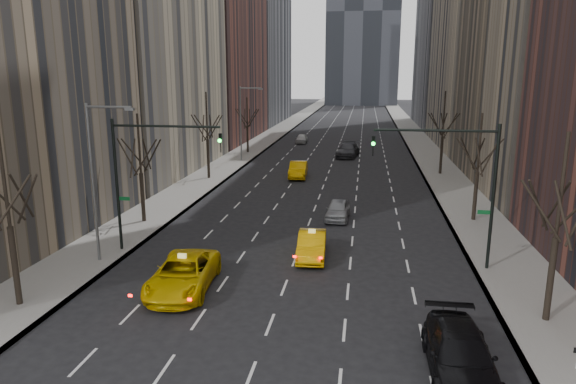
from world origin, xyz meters
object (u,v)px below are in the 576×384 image
at_px(taxi_suv, 183,274).
at_px(silver_sedan_ahead, 338,210).
at_px(taxi_sedan, 312,245).
at_px(parked_suv_black, 460,355).

bearing_deg(taxi_suv, silver_sedan_ahead, 59.46).
bearing_deg(taxi_suv, taxi_sedan, 39.37).
bearing_deg(silver_sedan_ahead, parked_suv_black, -72.19).
distance_m(taxi_sedan, silver_sedan_ahead, 8.59).
bearing_deg(silver_sedan_ahead, taxi_sedan, -94.79).
xyz_separation_m(taxi_sedan, silver_sedan_ahead, (1.08, 8.52, -0.05)).
relative_size(taxi_sedan, silver_sedan_ahead, 1.10).
bearing_deg(taxi_sedan, taxi_suv, -139.37).
height_order(taxi_suv, silver_sedan_ahead, taxi_suv).
bearing_deg(parked_suv_black, taxi_suv, 154.94).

